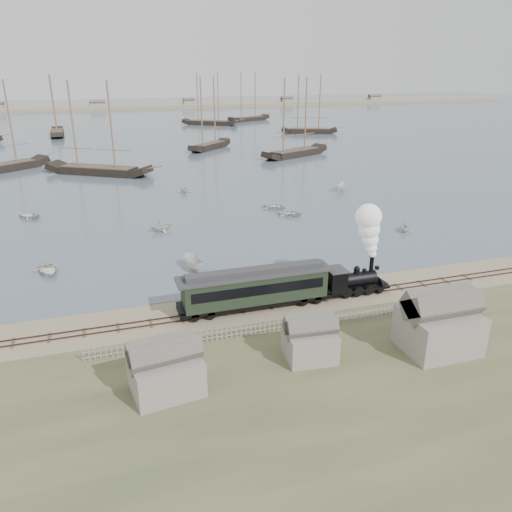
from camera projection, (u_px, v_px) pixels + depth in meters
name	position (u px, v px, depth m)	size (l,w,h in m)	color
ground	(246.00, 300.00, 51.87)	(600.00, 600.00, 0.00)	gray
harbor_water	(127.00, 124.00, 203.05)	(600.00, 336.00, 0.06)	#475A66
rail_track	(251.00, 308.00, 50.08)	(120.00, 1.80, 0.16)	#3D2921
picket_fence_west	(198.00, 344.00, 43.81)	(19.00, 0.10, 1.20)	gray
picket_fence_east	(390.00, 316.00, 48.72)	(15.00, 0.10, 1.20)	gray
shed_left	(167.00, 391.00, 37.49)	(5.00, 4.00, 4.10)	gray
shed_mid	(309.00, 358.00, 41.76)	(4.00, 3.50, 3.60)	gray
shed_right	(436.00, 349.00, 43.08)	(6.00, 5.00, 5.10)	gray
far_spit	(117.00, 109.00, 274.20)	(500.00, 20.00, 1.80)	tan
locomotive	(366.00, 255.00, 52.08)	(7.51, 2.80, 9.37)	black
passenger_coach	(255.00, 287.00, 49.35)	(15.55, 3.00, 3.78)	black
beached_dinghy	(202.00, 298.00, 51.59)	(3.55, 2.54, 0.74)	silver
rowboat_0	(48.00, 270.00, 58.30)	(4.05, 2.90, 0.84)	silver
rowboat_1	(161.00, 226.00, 72.82)	(3.23, 2.78, 1.70)	silver
rowboat_2	(193.00, 263.00, 59.19)	(4.15, 1.56, 1.60)	silver
rowboat_3	(290.00, 213.00, 80.40)	(3.85, 2.75, 0.80)	silver
rowboat_4	(404.00, 227.00, 72.75)	(2.71, 2.34, 1.43)	silver
rowboat_5	(341.00, 187.00, 96.31)	(4.11, 1.55, 1.59)	silver
rowboat_6	(28.00, 215.00, 79.41)	(3.98, 2.84, 0.82)	silver
rowboat_7	(184.00, 189.00, 94.82)	(2.95, 2.55, 1.56)	silver
rowboat_8	(275.00, 206.00, 84.35)	(3.92, 2.80, 0.81)	silver
schooner_2	(94.00, 128.00, 107.39)	(24.41, 5.63, 20.00)	black
schooner_3	(209.00, 113.00, 139.95)	(17.48, 4.03, 20.00)	black
schooner_4	(296.00, 117.00, 128.86)	(21.35, 4.93, 20.00)	black
schooner_5	(310.00, 104.00, 172.37)	(19.37, 4.47, 20.00)	black
schooner_7	(53.00, 105.00, 166.96)	(19.54, 4.51, 20.00)	black
schooner_8	(209.00, 99.00, 196.78)	(22.25, 5.13, 20.00)	black
schooner_9	(249.00, 97.00, 210.85)	(20.69, 4.77, 20.00)	black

